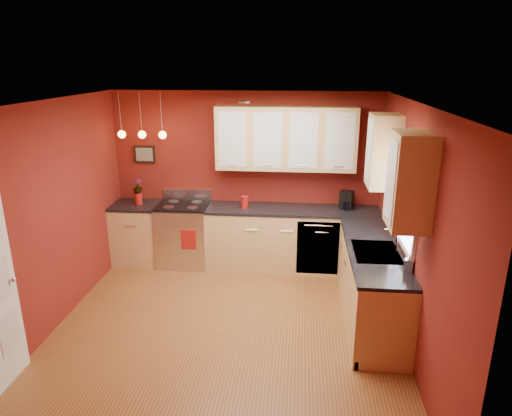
# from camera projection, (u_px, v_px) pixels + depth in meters

# --- Properties ---
(floor) EXTENTS (4.20, 4.20, 0.00)m
(floor) POSITION_uv_depth(u_px,v_px,m) (226.00, 330.00, 5.34)
(floor) COLOR #985E2C
(floor) RESTS_ON ground
(ceiling) EXTENTS (4.00, 4.20, 0.02)m
(ceiling) POSITION_uv_depth(u_px,v_px,m) (220.00, 103.00, 4.54)
(ceiling) COLOR white
(ceiling) RESTS_ON wall_back
(wall_back) EXTENTS (4.00, 0.02, 2.60)m
(wall_back) POSITION_uv_depth(u_px,v_px,m) (246.00, 179.00, 6.93)
(wall_back) COLOR maroon
(wall_back) RESTS_ON floor
(wall_front) EXTENTS (4.00, 0.02, 2.60)m
(wall_front) POSITION_uv_depth(u_px,v_px,m) (170.00, 337.00, 2.95)
(wall_front) COLOR maroon
(wall_front) RESTS_ON floor
(wall_left) EXTENTS (0.02, 4.20, 2.60)m
(wall_left) POSITION_uv_depth(u_px,v_px,m) (47.00, 220.00, 5.12)
(wall_left) COLOR maroon
(wall_left) RESTS_ON floor
(wall_right) EXTENTS (0.02, 4.20, 2.60)m
(wall_right) POSITION_uv_depth(u_px,v_px,m) (412.00, 232.00, 4.75)
(wall_right) COLOR maroon
(wall_right) RESTS_ON floor
(base_cabinets_back_left) EXTENTS (0.70, 0.60, 0.90)m
(base_cabinets_back_left) POSITION_uv_depth(u_px,v_px,m) (138.00, 234.00, 7.06)
(base_cabinets_back_left) COLOR tan
(base_cabinets_back_left) RESTS_ON floor
(base_cabinets_back_right) EXTENTS (2.54, 0.60, 0.90)m
(base_cabinets_back_right) POSITION_uv_depth(u_px,v_px,m) (292.00, 240.00, 6.84)
(base_cabinets_back_right) COLOR tan
(base_cabinets_back_right) RESTS_ON floor
(base_cabinets_right) EXTENTS (0.60, 2.10, 0.90)m
(base_cabinets_right) POSITION_uv_depth(u_px,v_px,m) (371.00, 284.00, 5.47)
(base_cabinets_right) COLOR tan
(base_cabinets_right) RESTS_ON floor
(counter_back_left) EXTENTS (0.70, 0.62, 0.04)m
(counter_back_left) POSITION_uv_depth(u_px,v_px,m) (136.00, 205.00, 6.91)
(counter_back_left) COLOR black
(counter_back_left) RESTS_ON base_cabinets_back_left
(counter_back_right) EXTENTS (2.54, 0.62, 0.04)m
(counter_back_right) POSITION_uv_depth(u_px,v_px,m) (293.00, 210.00, 6.69)
(counter_back_right) COLOR black
(counter_back_right) RESTS_ON base_cabinets_back_right
(counter_right) EXTENTS (0.62, 2.10, 0.04)m
(counter_right) POSITION_uv_depth(u_px,v_px,m) (374.00, 248.00, 5.32)
(counter_right) COLOR black
(counter_right) RESTS_ON base_cabinets_right
(gas_range) EXTENTS (0.76, 0.64, 1.11)m
(gas_range) POSITION_uv_depth(u_px,v_px,m) (184.00, 234.00, 6.98)
(gas_range) COLOR silver
(gas_range) RESTS_ON floor
(dishwasher_front) EXTENTS (0.60, 0.02, 0.80)m
(dishwasher_front) POSITION_uv_depth(u_px,v_px,m) (318.00, 248.00, 6.53)
(dishwasher_front) COLOR silver
(dishwasher_front) RESTS_ON base_cabinets_back_right
(sink) EXTENTS (0.50, 0.70, 0.33)m
(sink) POSITION_uv_depth(u_px,v_px,m) (376.00, 253.00, 5.18)
(sink) COLOR #939398
(sink) RESTS_ON counter_right
(window) EXTENTS (0.06, 1.02, 1.22)m
(window) POSITION_uv_depth(u_px,v_px,m) (408.00, 189.00, 4.92)
(window) COLOR white
(window) RESTS_ON wall_right
(upper_cabinets_back) EXTENTS (2.00, 0.35, 0.90)m
(upper_cabinets_back) POSITION_uv_depth(u_px,v_px,m) (286.00, 138.00, 6.51)
(upper_cabinets_back) COLOR tan
(upper_cabinets_back) RESTS_ON wall_back
(upper_cabinets_right) EXTENTS (0.35, 1.95, 0.90)m
(upper_cabinets_right) POSITION_uv_depth(u_px,v_px,m) (395.00, 164.00, 4.88)
(upper_cabinets_right) COLOR tan
(upper_cabinets_right) RESTS_ON wall_right
(wall_picture) EXTENTS (0.32, 0.03, 0.26)m
(wall_picture) POSITION_uv_depth(u_px,v_px,m) (145.00, 154.00, 6.94)
(wall_picture) COLOR black
(wall_picture) RESTS_ON wall_back
(pendant_lights) EXTENTS (0.71, 0.11, 0.66)m
(pendant_lights) POSITION_uv_depth(u_px,v_px,m) (142.00, 134.00, 6.51)
(pendant_lights) COLOR #939398
(pendant_lights) RESTS_ON ceiling
(red_canister) EXTENTS (0.11, 0.11, 0.17)m
(red_canister) POSITION_uv_depth(u_px,v_px,m) (245.00, 202.00, 6.70)
(red_canister) COLOR #A41611
(red_canister) RESTS_ON counter_back_right
(red_vase) EXTENTS (0.11, 0.11, 0.18)m
(red_vase) POSITION_uv_depth(u_px,v_px,m) (139.00, 199.00, 6.87)
(red_vase) COLOR #A41611
(red_vase) RESTS_ON counter_back_left
(flowers) EXTENTS (0.13, 0.13, 0.24)m
(flowers) POSITION_uv_depth(u_px,v_px,m) (138.00, 187.00, 6.81)
(flowers) COLOR #A41611
(flowers) RESTS_ON red_vase
(coffee_maker) EXTENTS (0.23, 0.22, 0.27)m
(coffee_maker) POSITION_uv_depth(u_px,v_px,m) (347.00, 201.00, 6.64)
(coffee_maker) COLOR black
(coffee_maker) RESTS_ON counter_back_right
(soap_pump) EXTENTS (0.11, 0.12, 0.20)m
(soap_pump) POSITION_uv_depth(u_px,v_px,m) (409.00, 262.00, 4.66)
(soap_pump) COLOR white
(soap_pump) RESTS_ON counter_right
(dish_towel) EXTENTS (0.22, 0.02, 0.30)m
(dish_towel) POSITION_uv_depth(u_px,v_px,m) (188.00, 240.00, 6.64)
(dish_towel) COLOR #A41611
(dish_towel) RESTS_ON gas_range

